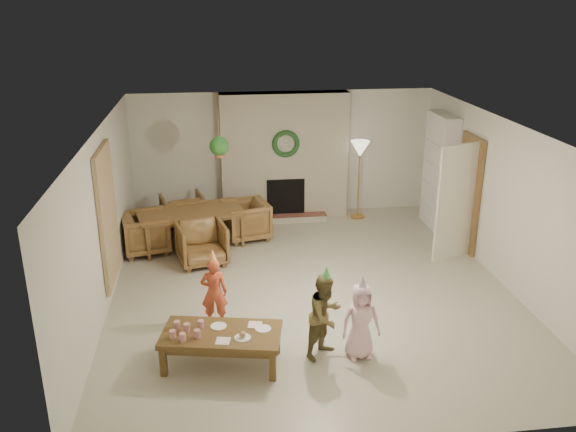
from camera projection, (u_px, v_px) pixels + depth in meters
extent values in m
plane|color=#B7B29E|center=(311.00, 288.00, 9.33)|extent=(7.00, 7.00, 0.00)
plane|color=white|center=(313.00, 128.00, 8.47)|extent=(7.00, 7.00, 0.00)
plane|color=silver|center=(283.00, 153.00, 12.16)|extent=(7.00, 0.00, 7.00)
plane|color=silver|center=(373.00, 337.00, 5.64)|extent=(7.00, 0.00, 7.00)
plane|color=silver|center=(103.00, 221.00, 8.54)|extent=(0.00, 7.00, 7.00)
plane|color=silver|center=(504.00, 203.00, 9.26)|extent=(0.00, 7.00, 7.00)
cube|color=maroon|center=(284.00, 156.00, 11.97)|extent=(2.50, 0.40, 2.50)
cube|color=maroon|center=(287.00, 218.00, 12.06)|extent=(1.60, 0.30, 0.12)
cube|color=black|center=(286.00, 197.00, 12.08)|extent=(0.75, 0.12, 0.75)
torus|color=#19431C|center=(286.00, 144.00, 11.65)|extent=(0.54, 0.10, 0.54)
cylinder|color=gold|center=(357.00, 216.00, 12.29)|extent=(0.29, 0.29, 0.03)
cylinder|color=gold|center=(359.00, 182.00, 12.04)|extent=(0.03, 0.03, 1.42)
cone|color=beige|center=(360.00, 149.00, 11.81)|extent=(0.38, 0.38, 0.32)
cube|color=white|center=(439.00, 172.00, 11.43)|extent=(0.30, 1.00, 2.20)
cube|color=white|center=(436.00, 204.00, 11.65)|extent=(0.30, 0.92, 0.03)
cube|color=white|center=(437.00, 185.00, 11.52)|extent=(0.30, 0.92, 0.03)
cube|color=white|center=(439.00, 164.00, 11.38)|extent=(0.30, 0.92, 0.03)
cube|color=white|center=(441.00, 144.00, 11.24)|extent=(0.30, 0.92, 0.03)
cube|color=maroon|center=(438.00, 200.00, 11.46)|extent=(0.20, 0.40, 0.24)
cube|color=#255B8A|center=(436.00, 177.00, 11.51)|extent=(0.20, 0.44, 0.24)
cube|color=olive|center=(441.00, 159.00, 11.24)|extent=(0.20, 0.36, 0.22)
cube|color=brown|center=(469.00, 194.00, 10.45)|extent=(0.05, 0.86, 2.04)
cube|color=beige|center=(456.00, 203.00, 10.06)|extent=(0.77, 0.32, 2.00)
cube|color=#C1B188|center=(108.00, 216.00, 8.73)|extent=(0.06, 1.20, 2.00)
imported|color=brown|center=(192.00, 229.00, 10.79)|extent=(2.03, 1.42, 0.65)
imported|color=brown|center=(202.00, 243.00, 10.07)|extent=(0.92, 0.94, 0.71)
imported|color=brown|center=(183.00, 213.00, 11.49)|extent=(0.92, 0.94, 0.71)
imported|color=brown|center=(146.00, 233.00, 10.51)|extent=(0.94, 0.92, 0.71)
imported|color=brown|center=(246.00, 220.00, 11.11)|extent=(0.94, 0.92, 0.71)
cylinder|color=tan|center=(219.00, 132.00, 9.83)|extent=(0.01, 0.01, 0.70)
cylinder|color=brown|center=(219.00, 153.00, 9.95)|extent=(0.16, 0.16, 0.12)
sphere|color=#1C521B|center=(219.00, 146.00, 9.91)|extent=(0.32, 0.32, 0.32)
cube|color=brown|center=(221.00, 335.00, 7.28)|extent=(1.54, 0.98, 0.07)
cube|color=brown|center=(222.00, 340.00, 7.30)|extent=(1.41, 0.85, 0.09)
cube|color=brown|center=(163.00, 362.00, 7.12)|extent=(0.09, 0.09, 0.37)
cube|color=brown|center=(273.00, 366.00, 7.04)|extent=(0.09, 0.09, 0.37)
cube|color=brown|center=(175.00, 336.00, 7.67)|extent=(0.09, 0.09, 0.37)
cube|color=brown|center=(277.00, 339.00, 7.58)|extent=(0.09, 0.09, 0.37)
cylinder|color=silver|center=(173.00, 334.00, 7.13)|extent=(0.09, 0.09, 0.10)
cylinder|color=silver|center=(177.00, 325.00, 7.33)|extent=(0.09, 0.09, 0.10)
cylinder|color=silver|center=(183.00, 337.00, 7.07)|extent=(0.09, 0.09, 0.10)
cylinder|color=silver|center=(187.00, 327.00, 7.27)|extent=(0.09, 0.09, 0.10)
cylinder|color=silver|center=(197.00, 334.00, 7.14)|extent=(0.09, 0.09, 0.10)
cylinder|color=silver|center=(201.00, 324.00, 7.35)|extent=(0.09, 0.09, 0.10)
cylinder|color=white|center=(219.00, 326.00, 7.39)|extent=(0.23, 0.23, 0.01)
cylinder|color=white|center=(243.00, 338.00, 7.14)|extent=(0.23, 0.23, 0.01)
cylinder|color=white|center=(263.00, 329.00, 7.33)|extent=(0.23, 0.23, 0.01)
sphere|color=tan|center=(242.00, 334.00, 7.13)|extent=(0.09, 0.09, 0.08)
cube|color=#FFBBC1|center=(223.00, 341.00, 7.07)|extent=(0.19, 0.19, 0.01)
cube|color=#FFBBC1|center=(255.00, 325.00, 7.42)|extent=(0.19, 0.19, 0.01)
imported|color=#C7492A|center=(214.00, 292.00, 8.11)|extent=(0.38, 0.26, 0.99)
cone|color=#E9D54D|center=(212.00, 256.00, 7.93)|extent=(0.18, 0.18, 0.19)
imported|color=brown|center=(325.00, 316.00, 7.43)|extent=(0.67, 0.66, 1.09)
cone|color=#52BF52|center=(327.00, 273.00, 7.23)|extent=(0.16, 0.16, 0.18)
imported|color=#FAC8D7|center=(361.00, 321.00, 7.41)|extent=(0.49, 0.33, 0.99)
cone|color=#B8B9C0|center=(363.00, 282.00, 7.22)|extent=(0.14, 0.14, 0.18)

